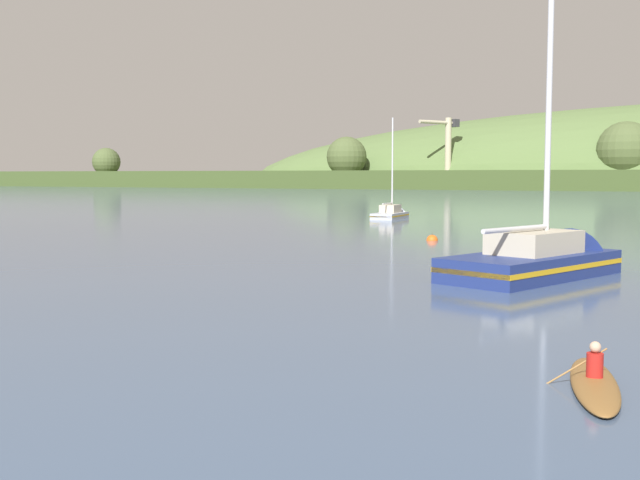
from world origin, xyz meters
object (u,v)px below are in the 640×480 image
(dockside_crane, at_px, (447,154))
(sailboat_midwater_white, at_px, (392,216))
(mooring_buoy_midchannel, at_px, (432,241))
(canoe_with_paddler, at_px, (594,383))
(sailboat_near_mooring, at_px, (547,266))

(dockside_crane, bearing_deg, sailboat_midwater_white, 44.50)
(mooring_buoy_midchannel, bearing_deg, sailboat_midwater_white, 117.23)
(canoe_with_paddler, distance_m, mooring_buoy_midchannel, 34.08)
(dockside_crane, distance_m, mooring_buoy_midchannel, 194.02)
(canoe_with_paddler, height_order, mooring_buoy_midchannel, canoe_with_paddler)
(sailboat_midwater_white, height_order, canoe_with_paddler, sailboat_midwater_white)
(sailboat_near_mooring, height_order, mooring_buoy_midchannel, sailboat_near_mooring)
(dockside_crane, relative_size, mooring_buoy_midchannel, 26.69)
(sailboat_near_mooring, bearing_deg, dockside_crane, 38.57)
(canoe_with_paddler, relative_size, mooring_buoy_midchannel, 5.47)
(dockside_crane, xyz_separation_m, sailboat_near_mooring, (67.09, -199.20, -10.23))
(sailboat_midwater_white, bearing_deg, sailboat_near_mooring, -153.92)
(dockside_crane, relative_size, sailboat_midwater_white, 2.07)
(dockside_crane, xyz_separation_m, sailboat_midwater_white, (45.98, -162.81, -10.39))
(dockside_crane, height_order, sailboat_midwater_white, dockside_crane)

